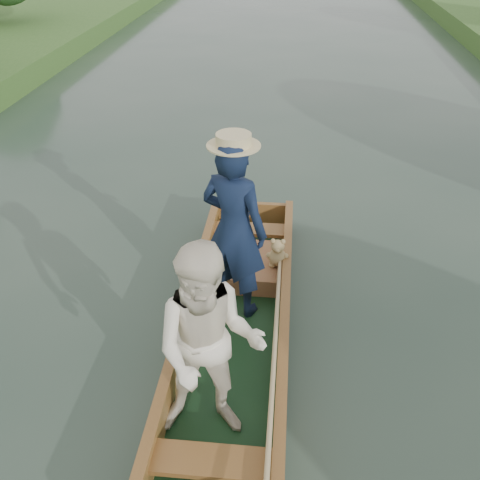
{
  "coord_description": "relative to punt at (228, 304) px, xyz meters",
  "views": [
    {
      "loc": [
        0.47,
        -4.15,
        3.96
      ],
      "look_at": [
        0.0,
        0.6,
        0.95
      ],
      "focal_mm": 40.0,
      "sensor_mm": 36.0,
      "label": 1
    }
  ],
  "objects": [
    {
      "name": "ground",
      "position": [
        0.04,
        0.22,
        -0.75
      ],
      "size": [
        120.0,
        120.0,
        0.0
      ],
      "primitive_type": "plane",
      "color": "#283D30",
      "rests_on": "ground"
    },
    {
      "name": "punt",
      "position": [
        0.0,
        0.0,
        0.0
      ],
      "size": [
        1.12,
        5.0,
        2.12
      ],
      "color": "black",
      "rests_on": "ground"
    }
  ]
}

